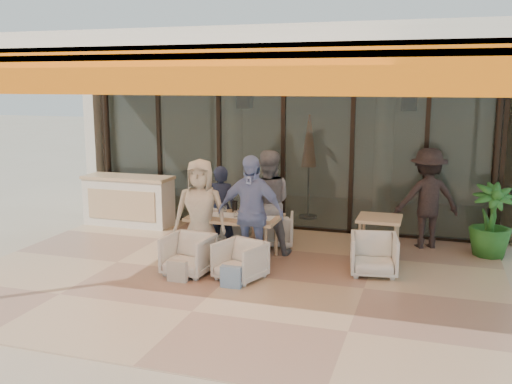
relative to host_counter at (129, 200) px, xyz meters
The scene contains 21 objects.
ground 3.88m from the host_counter, 36.67° to the right, with size 70.00×70.00×0.00m, color #C6B293.
terrace_floor 3.88m from the host_counter, 36.67° to the right, with size 8.00×6.00×0.01m, color tan.
terrace_structure 4.84m from the host_counter, 39.70° to the right, with size 8.00×6.00×3.40m.
glass_storefront 3.34m from the host_counter, 12.88° to the left, with size 8.08×0.10×3.20m.
interior_block 4.64m from the host_counter, 44.33° to the left, with size 9.05×3.62×3.52m.
host_counter is the anchor object (origin of this frame).
dining_table 3.20m from the host_counter, 27.48° to the right, with size 1.50×0.90×0.93m.
chair_far_left 2.49m from the host_counter, 12.37° to the right, with size 0.66×0.61×0.67m, color silver.
chair_far_right 3.31m from the host_counter, ahead, with size 0.66×0.61×0.68m, color silver.
chair_near_left 3.44m from the host_counter, 45.10° to the right, with size 0.67×0.63×0.69m, color silver.
chair_near_right 4.07m from the host_counter, 36.69° to the right, with size 0.64×0.60×0.65m, color silver.
diner_navy 2.64m from the host_counter, 23.06° to the right, with size 0.55×0.36×1.50m, color #171D34.
diner_grey 3.44m from the host_counter, 17.54° to the right, with size 0.87×0.68×1.80m, color #5D5D62.
diner_cream 3.12m from the host_counter, 38.56° to the right, with size 0.85×0.55×1.73m, color beige.
diner_periwinkle 3.81m from the host_counter, 30.62° to the right, with size 1.07×0.45×1.83m, color #7B98CE.
tote_bag_cream 3.74m from the host_counter, 49.45° to the right, with size 0.30×0.10×0.34m, color silver.
tote_bag_blue 4.33m from the host_counter, 40.95° to the right, with size 0.30×0.10×0.34m, color #99BFD8.
side_table 5.21m from the host_counter, ahead, with size 0.70×0.70×0.74m.
side_chair 5.38m from the host_counter, 17.29° to the right, with size 0.69×0.64×0.71m, color silver.
standing_woman 5.87m from the host_counter, ahead, with size 1.16×0.67×1.80m, color black.
potted_palm 6.90m from the host_counter, ahead, with size 0.70×0.70×1.26m, color #1E5919.
Camera 1 is at (2.86, -7.81, 2.91)m, focal length 40.00 mm.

